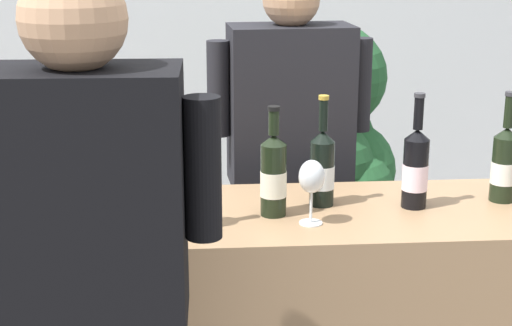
# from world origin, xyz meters

# --- Properties ---
(wine_bottle_0) EXTENTS (0.08, 0.08, 0.34)m
(wine_bottle_0) POSITION_xyz_m (0.92, 0.05, 1.07)
(wine_bottle_0) COLOR black
(wine_bottle_0) RESTS_ON counter
(wine_bottle_1) EXTENTS (0.07, 0.07, 0.34)m
(wine_bottle_1) POSITION_xyz_m (-0.03, -0.11, 1.08)
(wine_bottle_1) COLOR black
(wine_bottle_1) RESTS_ON counter
(wine_bottle_2) EXTENTS (0.08, 0.08, 0.34)m
(wine_bottle_2) POSITION_xyz_m (-0.32, -0.05, 1.08)
(wine_bottle_2) COLOR black
(wine_bottle_2) RESTS_ON counter
(wine_bottle_3) EXTENTS (0.08, 0.08, 0.35)m
(wine_bottle_3) POSITION_xyz_m (0.64, 0.01, 1.08)
(wine_bottle_3) COLOR black
(wine_bottle_3) RESTS_ON counter
(wine_bottle_4) EXTENTS (0.08, 0.08, 0.34)m
(wine_bottle_4) POSITION_xyz_m (-0.43, -0.07, 1.08)
(wine_bottle_4) COLOR black
(wine_bottle_4) RESTS_ON counter
(wine_bottle_5) EXTENTS (0.07, 0.07, 0.33)m
(wine_bottle_5) POSITION_xyz_m (0.37, 0.05, 1.07)
(wine_bottle_5) COLOR black
(wine_bottle_5) RESTS_ON counter
(wine_bottle_6) EXTENTS (0.08, 0.08, 0.32)m
(wine_bottle_6) POSITION_xyz_m (0.22, -0.03, 1.08)
(wine_bottle_6) COLOR black
(wine_bottle_6) RESTS_ON counter
(wine_glass) EXTENTS (0.07, 0.07, 0.19)m
(wine_glass) POSITION_xyz_m (0.31, -0.11, 1.09)
(wine_glass) COLOR silver
(wine_glass) RESTS_ON counter
(person_server) EXTENTS (0.59, 0.27, 1.63)m
(person_server) POSITION_xyz_m (0.33, 0.57, 0.79)
(person_server) COLOR black
(person_server) RESTS_ON ground_plane
(potted_shrub) EXTENTS (0.57, 0.64, 1.36)m
(potted_shrub) POSITION_xyz_m (0.60, 1.20, 0.80)
(potted_shrub) COLOR brown
(potted_shrub) RESTS_ON ground_plane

